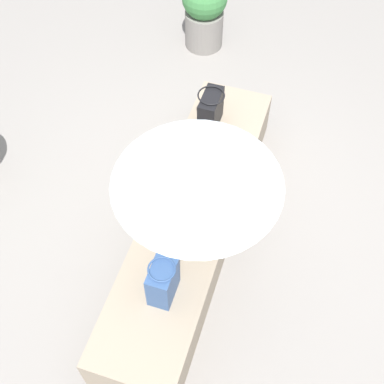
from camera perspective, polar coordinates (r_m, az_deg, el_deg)
name	(u,v)px	position (r m, az deg, el deg)	size (l,w,h in m)	color
ground_plane	(192,236)	(4.11, -0.04, -4.87)	(14.00, 14.00, 0.00)	gray
stone_bench	(192,222)	(3.93, -0.04, -3.35)	(2.60, 0.60, 0.41)	gray
person_seated	(192,203)	(3.31, 0.04, -1.22)	(0.39, 0.51, 0.90)	beige
parasol	(197,171)	(2.87, 0.60, 2.29)	(1.00, 1.00, 1.00)	#B7B7BC
handbag_black	(163,281)	(3.30, -3.21, -9.73)	(0.23, 0.17, 0.33)	#335184
tote_bag_canvas	(211,110)	(4.16, 2.05, 8.93)	(0.29, 0.21, 0.33)	black
magazine	(191,180)	(3.90, -0.14, 1.32)	(0.28, 0.20, 0.01)	gold
planter_far	(204,9)	(5.43, 1.37, 19.37)	(0.45, 0.45, 0.79)	gray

